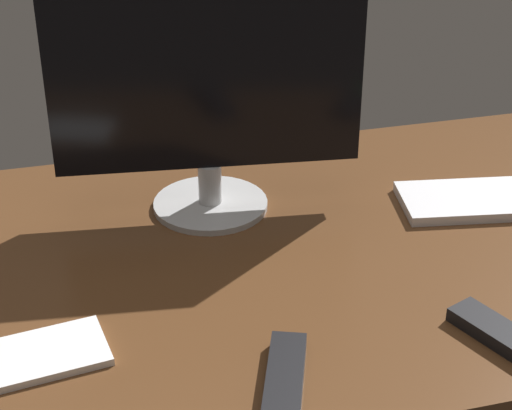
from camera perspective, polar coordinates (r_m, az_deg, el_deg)
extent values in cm
cube|color=brown|center=(140.84, 1.77, -3.38)|extent=(140.00, 84.00, 2.00)
cylinder|color=beige|center=(152.70, -3.05, 0.05)|extent=(20.37, 20.37, 1.13)
cylinder|color=beige|center=(150.70, -3.09, 1.45)|extent=(4.11, 4.11, 7.29)
cube|color=black|center=(142.77, -3.30, 8.35)|extent=(52.38, 8.36, 31.46)
cube|color=white|center=(159.57, 15.84, 0.39)|extent=(36.84, 19.20, 1.79)
cube|color=black|center=(124.46, 16.33, -8.52)|extent=(11.11, 18.04, 2.11)
cube|color=black|center=(111.85, 1.88, -11.97)|extent=(11.42, 20.02, 2.29)
cube|color=white|center=(121.08, -13.66, -9.58)|extent=(16.89, 12.62, 1.12)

